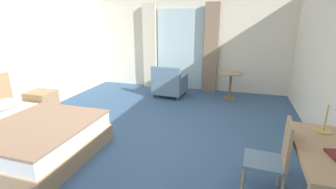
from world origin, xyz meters
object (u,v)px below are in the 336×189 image
at_px(writing_desk, 329,157).
at_px(desk_lamp, 336,112).
at_px(desk_chair, 274,156).
at_px(armchair_by_window, 169,84).
at_px(bed, 19,136).
at_px(round_cafe_table, 231,80).
at_px(nightstand, 42,104).

relative_size(writing_desk, desk_lamp, 2.97).
bearing_deg(desk_chair, armchair_by_window, 123.42).
relative_size(bed, armchair_by_window, 2.57).
bearing_deg(desk_lamp, round_cafe_table, 110.44).
relative_size(bed, desk_chair, 2.32).
bearing_deg(nightstand, bed, -58.30).
xyz_separation_m(bed, writing_desk, (4.07, -0.03, 0.37)).
distance_m(desk_chair, desk_lamp, 0.82).
distance_m(nightstand, round_cafe_table, 4.44).
bearing_deg(armchair_by_window, nightstand, -136.68).
xyz_separation_m(desk_chair, desk_lamp, (0.60, 0.25, 0.50)).
bearing_deg(desk_lamp, writing_desk, -106.64).
bearing_deg(nightstand, writing_desk, -15.53).
height_order(nightstand, round_cafe_table, round_cafe_table).
height_order(writing_desk, armchair_by_window, armchair_by_window).
bearing_deg(desk_lamp, armchair_by_window, 132.24).
relative_size(writing_desk, desk_chair, 1.38).
relative_size(nightstand, round_cafe_table, 0.76).
distance_m(bed, round_cafe_table, 4.69).
bearing_deg(writing_desk, desk_chair, 165.80).
relative_size(bed, desk_lamp, 5.00).
bearing_deg(bed, armchair_by_window, 67.84).
xyz_separation_m(bed, nightstand, (-0.82, 1.33, -0.01)).
distance_m(bed, writing_desk, 4.09).
distance_m(nightstand, armchair_by_window, 3.05).
bearing_deg(armchair_by_window, desk_chair, -56.58).
height_order(bed, writing_desk, bed).
relative_size(desk_lamp, armchair_by_window, 0.52).
bearing_deg(bed, writing_desk, -0.41).
xyz_separation_m(bed, desk_chair, (3.59, 0.09, 0.22)).
height_order(bed, armchair_by_window, bed).
bearing_deg(bed, desk_chair, 1.50).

